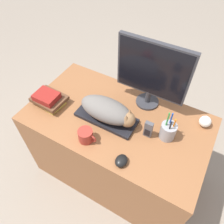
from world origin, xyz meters
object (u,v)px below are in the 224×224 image
at_px(computer_mouse, 121,161).
at_px(baseball, 205,122).
at_px(keyboard, 106,118).
at_px(cat, 108,111).
at_px(monitor, 152,72).
at_px(coffee_mug, 86,136).
at_px(phone, 148,129).
at_px(book_stack, 49,99).
at_px(pen_cup, 168,131).

distance_m(computer_mouse, baseball, 0.60).
distance_m(keyboard, cat, 0.08).
distance_m(monitor, coffee_mug, 0.56).
bearing_deg(phone, book_stack, -172.63).
xyz_separation_m(cat, monitor, (0.16, 0.27, 0.18)).
bearing_deg(computer_mouse, monitor, 97.03).
height_order(keyboard, phone, phone).
xyz_separation_m(computer_mouse, pen_cup, (0.16, 0.29, 0.04)).
height_order(cat, computer_mouse, cat).
bearing_deg(keyboard, monitor, 56.97).
bearing_deg(monitor, baseball, -0.53).
xyz_separation_m(keyboard, coffee_mug, (-0.02, -0.20, 0.03)).
bearing_deg(cat, coffee_mug, -100.73).
xyz_separation_m(computer_mouse, coffee_mug, (-0.26, 0.03, 0.02)).
bearing_deg(coffee_mug, phone, 34.49).
distance_m(monitor, baseball, 0.46).
relative_size(coffee_mug, baseball, 1.62).
xyz_separation_m(keyboard, pen_cup, (0.39, 0.06, 0.05)).
height_order(computer_mouse, book_stack, book_stack).
distance_m(computer_mouse, pen_cup, 0.34).
relative_size(monitor, baseball, 6.43).
xyz_separation_m(keyboard, monitor, (0.17, 0.27, 0.26)).
relative_size(computer_mouse, phone, 0.70).
distance_m(pen_cup, book_stack, 0.82).
xyz_separation_m(baseball, book_stack, (-0.98, -0.34, 0.01)).
distance_m(cat, pen_cup, 0.38).
bearing_deg(pen_cup, keyboard, -171.09).
bearing_deg(pen_cup, baseball, 48.72).
bearing_deg(keyboard, baseball, 24.79).
xyz_separation_m(cat, phone, (0.27, 0.01, -0.03)).
height_order(pen_cup, phone, pen_cup).
relative_size(keyboard, coffee_mug, 3.36).
distance_m(keyboard, book_stack, 0.42).
xyz_separation_m(computer_mouse, phone, (0.05, 0.24, 0.04)).
xyz_separation_m(pen_cup, phone, (-0.11, -0.05, 0.00)).
relative_size(monitor, computer_mouse, 5.65).
relative_size(cat, coffee_mug, 3.17).
relative_size(computer_mouse, pen_cup, 0.39).
bearing_deg(keyboard, computer_mouse, -44.78).
bearing_deg(baseball, computer_mouse, -123.97).
bearing_deg(pen_cup, cat, -170.72).
xyz_separation_m(baseball, phone, (-0.28, -0.25, 0.02)).
relative_size(monitor, phone, 3.94).
xyz_separation_m(phone, book_stack, (-0.70, -0.09, -0.01)).
distance_m(keyboard, phone, 0.29).
xyz_separation_m(pen_cup, baseball, (0.18, 0.20, -0.02)).
bearing_deg(pen_cup, book_stack, -170.07).
distance_m(keyboard, baseball, 0.63).
height_order(monitor, pen_cup, monitor).
xyz_separation_m(cat, computer_mouse, (0.22, -0.23, -0.07)).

